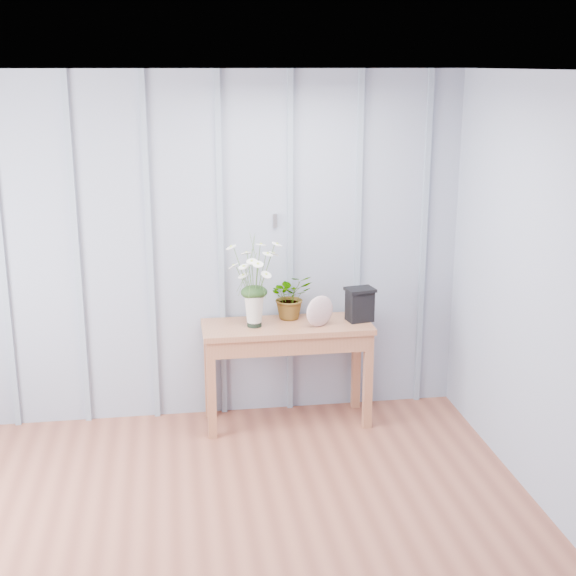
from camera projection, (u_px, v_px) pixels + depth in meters
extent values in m
cube|color=#8F97AD|center=(185.00, 251.00, 5.68)|extent=(4.00, 0.01, 2.50)
cube|color=white|center=(191.00, 73.00, 3.21)|extent=(4.00, 4.50, 0.01)
cube|color=#B1B2B7|center=(275.00, 221.00, 5.71)|extent=(0.03, 0.01, 0.10)
cube|color=gray|center=(2.00, 257.00, 5.49)|extent=(0.04, 0.03, 2.50)
cube|color=gray|center=(77.00, 255.00, 5.56)|extent=(0.04, 0.03, 2.50)
cube|color=gray|center=(150.00, 252.00, 5.64)|extent=(0.04, 0.03, 2.50)
cube|color=gray|center=(221.00, 250.00, 5.71)|extent=(0.04, 0.03, 2.50)
cube|color=gray|center=(290.00, 248.00, 5.78)|extent=(0.04, 0.03, 2.50)
cube|color=gray|center=(358.00, 245.00, 5.85)|extent=(0.04, 0.03, 2.50)
cube|color=gray|center=(423.00, 243.00, 5.93)|extent=(0.04, 0.03, 2.50)
cube|color=#955A3D|center=(287.00, 327.00, 5.68)|extent=(1.20, 0.45, 0.04)
cube|color=#955A3D|center=(287.00, 337.00, 5.71)|extent=(1.13, 0.42, 0.12)
cube|color=#955A3D|center=(212.00, 390.00, 5.53)|extent=(0.06, 0.06, 0.71)
cube|color=#955A3D|center=(368.00, 381.00, 5.70)|extent=(0.06, 0.06, 0.71)
cube|color=#955A3D|center=(209.00, 371.00, 5.88)|extent=(0.06, 0.06, 0.71)
cube|color=#955A3D|center=(356.00, 363.00, 6.04)|extent=(0.06, 0.06, 0.71)
cylinder|color=black|center=(254.00, 322.00, 5.62)|extent=(0.10, 0.10, 0.07)
cone|color=beige|center=(254.00, 309.00, 5.60)|extent=(0.18, 0.18, 0.24)
ellipsoid|color=#193515|center=(254.00, 292.00, 5.56)|extent=(0.19, 0.15, 0.10)
imported|color=#193515|center=(291.00, 296.00, 5.77)|extent=(0.34, 0.30, 0.33)
ellipsoid|color=#975869|center=(320.00, 311.00, 5.60)|extent=(0.23, 0.15, 0.22)
cube|color=black|center=(360.00, 306.00, 5.73)|extent=(0.20, 0.16, 0.22)
cube|color=black|center=(360.00, 290.00, 5.69)|extent=(0.22, 0.19, 0.02)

